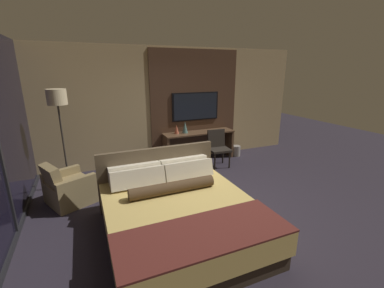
{
  "coord_description": "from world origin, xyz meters",
  "views": [
    {
      "loc": [
        -1.94,
        -3.46,
        2.27
      ],
      "look_at": [
        -0.07,
        0.91,
        0.88
      ],
      "focal_mm": 24.0,
      "sensor_mm": 36.0,
      "label": 1
    }
  ],
  "objects_px": {
    "bed": "(179,214)",
    "waste_bin": "(236,151)",
    "desk_chair": "(218,145)",
    "desk": "(198,140)",
    "floor_lamp": "(58,106)",
    "vase_tall": "(185,127)",
    "armchair_by_window": "(68,189)",
    "vase_short": "(177,129)",
    "tv": "(196,106)"
  },
  "relations": [
    {
      "from": "desk_chair",
      "to": "armchair_by_window",
      "type": "height_order",
      "value": "desk_chair"
    },
    {
      "from": "waste_bin",
      "to": "desk",
      "type": "bearing_deg",
      "value": 170.98
    },
    {
      "from": "vase_tall",
      "to": "vase_short",
      "type": "bearing_deg",
      "value": 176.43
    },
    {
      "from": "bed",
      "to": "vase_short",
      "type": "distance_m",
      "value": 3.04
    },
    {
      "from": "waste_bin",
      "to": "vase_short",
      "type": "bearing_deg",
      "value": 173.41
    },
    {
      "from": "tv",
      "to": "vase_short",
      "type": "distance_m",
      "value": 0.79
    },
    {
      "from": "vase_short",
      "to": "desk_chair",
      "type": "bearing_deg",
      "value": -36.49
    },
    {
      "from": "desk",
      "to": "vase_tall",
      "type": "height_order",
      "value": "vase_tall"
    },
    {
      "from": "bed",
      "to": "vase_tall",
      "type": "height_order",
      "value": "vase_tall"
    },
    {
      "from": "floor_lamp",
      "to": "waste_bin",
      "type": "relative_size",
      "value": 6.91
    },
    {
      "from": "bed",
      "to": "waste_bin",
      "type": "height_order",
      "value": "bed"
    },
    {
      "from": "bed",
      "to": "tv",
      "type": "xyz_separation_m",
      "value": [
        1.59,
        2.98,
        1.04
      ]
    },
    {
      "from": "waste_bin",
      "to": "armchair_by_window",
      "type": "bearing_deg",
      "value": -165.9
    },
    {
      "from": "floor_lamp",
      "to": "vase_tall",
      "type": "distance_m",
      "value": 2.86
    },
    {
      "from": "desk",
      "to": "desk_chair",
      "type": "bearing_deg",
      "value": -67.49
    },
    {
      "from": "desk_chair",
      "to": "desk",
      "type": "bearing_deg",
      "value": 116.67
    },
    {
      "from": "vase_tall",
      "to": "waste_bin",
      "type": "height_order",
      "value": "vase_tall"
    },
    {
      "from": "tv",
      "to": "armchair_by_window",
      "type": "xyz_separation_m",
      "value": [
        -3.04,
        -1.38,
        -1.1
      ]
    },
    {
      "from": "desk_chair",
      "to": "waste_bin",
      "type": "distance_m",
      "value": 0.99
    },
    {
      "from": "armchair_by_window",
      "to": "floor_lamp",
      "type": "height_order",
      "value": "floor_lamp"
    },
    {
      "from": "tv",
      "to": "armchair_by_window",
      "type": "bearing_deg",
      "value": -155.57
    },
    {
      "from": "bed",
      "to": "floor_lamp",
      "type": "bearing_deg",
      "value": 123.75
    },
    {
      "from": "desk",
      "to": "vase_tall",
      "type": "relative_size",
      "value": 6.49
    },
    {
      "from": "desk_chair",
      "to": "armchair_by_window",
      "type": "bearing_deg",
      "value": -165.37
    },
    {
      "from": "vase_tall",
      "to": "waste_bin",
      "type": "bearing_deg",
      "value": -7.05
    },
    {
      "from": "vase_tall",
      "to": "tv",
      "type": "bearing_deg",
      "value": 25.69
    },
    {
      "from": "bed",
      "to": "tv",
      "type": "distance_m",
      "value": 3.53
    },
    {
      "from": "armchair_by_window",
      "to": "tv",
      "type": "bearing_deg",
      "value": -91.03
    },
    {
      "from": "bed",
      "to": "vase_short",
      "type": "relative_size",
      "value": 10.21
    },
    {
      "from": "floor_lamp",
      "to": "vase_short",
      "type": "height_order",
      "value": "floor_lamp"
    },
    {
      "from": "bed",
      "to": "desk_chair",
      "type": "relative_size",
      "value": 2.58
    },
    {
      "from": "bed",
      "to": "desk_chair",
      "type": "height_order",
      "value": "bed"
    },
    {
      "from": "bed",
      "to": "vase_short",
      "type": "height_order",
      "value": "bed"
    },
    {
      "from": "floor_lamp",
      "to": "vase_short",
      "type": "relative_size",
      "value": 8.76
    },
    {
      "from": "desk_chair",
      "to": "vase_short",
      "type": "bearing_deg",
      "value": 147.67
    },
    {
      "from": "desk",
      "to": "desk_chair",
      "type": "distance_m",
      "value": 0.64
    },
    {
      "from": "floor_lamp",
      "to": "waste_bin",
      "type": "bearing_deg",
      "value": 5.76
    },
    {
      "from": "tv",
      "to": "vase_tall",
      "type": "xyz_separation_m",
      "value": [
        -0.37,
        -0.18,
        -0.48
      ]
    },
    {
      "from": "desk",
      "to": "tv",
      "type": "xyz_separation_m",
      "value": [
        0.0,
        0.18,
        0.86
      ]
    },
    {
      "from": "desk_chair",
      "to": "armchair_by_window",
      "type": "distance_m",
      "value": 3.35
    },
    {
      "from": "bed",
      "to": "vase_tall",
      "type": "bearing_deg",
      "value": 66.52
    },
    {
      "from": "bed",
      "to": "armchair_by_window",
      "type": "relative_size",
      "value": 2.45
    },
    {
      "from": "vase_tall",
      "to": "waste_bin",
      "type": "distance_m",
      "value": 1.62
    },
    {
      "from": "desk_chair",
      "to": "vase_tall",
      "type": "height_order",
      "value": "vase_tall"
    },
    {
      "from": "desk_chair",
      "to": "floor_lamp",
      "type": "xyz_separation_m",
      "value": [
        -3.31,
        0.01,
        1.12
      ]
    },
    {
      "from": "armchair_by_window",
      "to": "floor_lamp",
      "type": "relative_size",
      "value": 0.48
    },
    {
      "from": "desk",
      "to": "floor_lamp",
      "type": "xyz_separation_m",
      "value": [
        -3.06,
        -0.58,
        1.13
      ]
    },
    {
      "from": "vase_tall",
      "to": "bed",
      "type": "bearing_deg",
      "value": -113.48
    },
    {
      "from": "desk",
      "to": "vase_short",
      "type": "xyz_separation_m",
      "value": [
        -0.58,
        0.02,
        0.35
      ]
    },
    {
      "from": "vase_tall",
      "to": "desk",
      "type": "bearing_deg",
      "value": -1.28
    }
  ]
}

